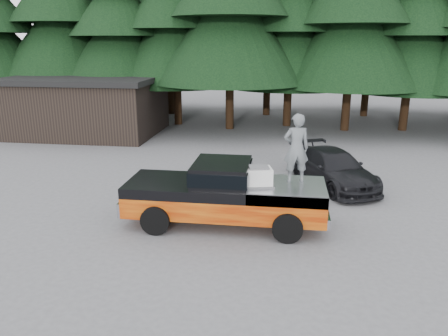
# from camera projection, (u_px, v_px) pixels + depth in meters

# --- Properties ---
(ground) EXTENTS (120.00, 120.00, 0.00)m
(ground) POSITION_uv_depth(u_px,v_px,m) (201.00, 223.00, 13.19)
(ground) COLOR #525355
(ground) RESTS_ON ground
(pickup_truck) EXTENTS (6.00, 2.04, 1.33)m
(pickup_truck) POSITION_uv_depth(u_px,v_px,m) (225.00, 203.00, 12.95)
(pickup_truck) COLOR orange
(pickup_truck) RESTS_ON ground
(truck_cab) EXTENTS (1.66, 1.90, 0.59)m
(truck_cab) POSITION_uv_depth(u_px,v_px,m) (222.00, 172.00, 12.69)
(truck_cab) COLOR black
(truck_cab) RESTS_ON pickup_truck
(air_compressor) EXTENTS (0.85, 0.76, 0.50)m
(air_compressor) POSITION_uv_depth(u_px,v_px,m) (258.00, 177.00, 12.35)
(air_compressor) COLOR silver
(air_compressor) RESTS_ON pickup_truck
(man_on_bed) EXTENTS (0.82, 0.62, 2.01)m
(man_on_bed) POSITION_uv_depth(u_px,v_px,m) (296.00, 148.00, 12.48)
(man_on_bed) COLOR slate
(man_on_bed) RESTS_ON pickup_truck
(parked_car) EXTENTS (3.63, 4.95, 1.33)m
(parked_car) POSITION_uv_depth(u_px,v_px,m) (333.00, 168.00, 16.43)
(parked_car) COLOR black
(parked_car) RESTS_ON ground
(utility_building) EXTENTS (8.40, 6.40, 3.30)m
(utility_building) POSITION_uv_depth(u_px,v_px,m) (88.00, 105.00, 25.32)
(utility_building) COLOR black
(utility_building) RESTS_ON ground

